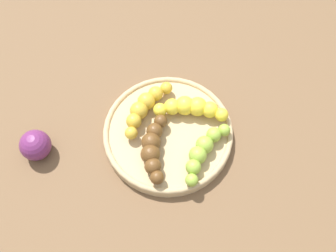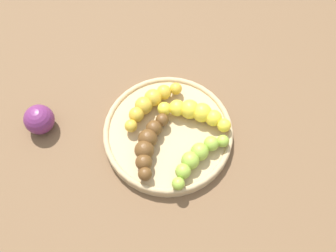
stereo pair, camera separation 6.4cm
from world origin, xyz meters
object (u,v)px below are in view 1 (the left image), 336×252
(banana_yellow, at_px, (191,108))
(banana_spotted, at_px, (145,107))
(plum_purple, at_px, (35,145))
(banana_overripe, at_px, (153,148))
(banana_green, at_px, (203,151))
(fruit_bowl, at_px, (168,133))

(banana_yellow, distance_m, banana_spotted, 0.08)
(banana_yellow, height_order, banana_spotted, banana_yellow)
(banana_spotted, height_order, plum_purple, plum_purple)
(banana_overripe, bearing_deg, plum_purple, -1.52)
(banana_yellow, xyz_separation_m, banana_overripe, (-0.05, -0.09, -0.00))
(banana_green, bearing_deg, banana_overripe, 29.75)
(banana_spotted, bearing_deg, fruit_bowl, 169.74)
(banana_green, distance_m, plum_purple, 0.28)
(banana_spotted, relative_size, banana_overripe, 0.99)
(fruit_bowl, distance_m, banana_overripe, 0.05)
(banana_spotted, distance_m, plum_purple, 0.19)
(fruit_bowl, height_order, plum_purple, plum_purple)
(plum_purple, bearing_deg, banana_overripe, 7.97)
(fruit_bowl, height_order, banana_spotted, banana_spotted)
(fruit_bowl, relative_size, banana_spotted, 1.86)
(fruit_bowl, bearing_deg, banana_yellow, 53.34)
(banana_yellow, bearing_deg, banana_overripe, 145.25)
(banana_overripe, bearing_deg, fruit_bowl, -119.85)
(banana_green, bearing_deg, plum_purple, 29.97)
(banana_yellow, relative_size, banana_green, 1.09)
(fruit_bowl, distance_m, banana_spotted, 0.06)
(banana_yellow, bearing_deg, banana_spotted, 93.65)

